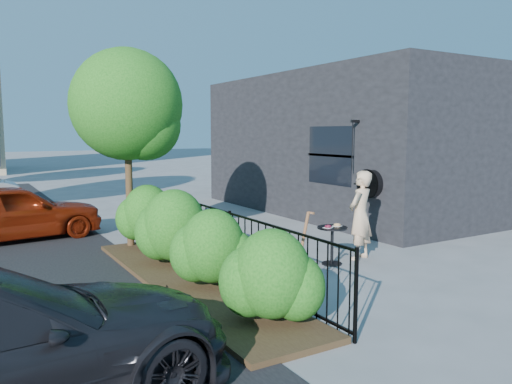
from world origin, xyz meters
TOP-DOWN VIEW (x-y plane):
  - ground at (0.00, 0.00)m, footprint 120.00×120.00m
  - shop_building at (5.50, 4.50)m, footprint 6.22×9.00m
  - fence at (-1.50, 0.00)m, footprint 0.05×6.05m
  - planting_bed at (-2.20, 0.00)m, footprint 1.30×6.00m
  - shrubs at (-2.10, 0.10)m, footprint 1.10×5.60m
  - patio_tree at (-2.24, 2.76)m, footprint 2.20×2.20m
  - cafe_table at (0.44, -0.23)m, footprint 0.54×0.54m
  - woman at (1.14, -0.19)m, footprint 0.71×0.58m
  - shovel at (-1.25, -1.57)m, footprint 0.43×0.17m
  - car_red at (-4.27, 4.89)m, footprint 3.85×1.94m

SIDE VIEW (x-z plane):
  - ground at x=0.00m, z-range 0.00..0.00m
  - planting_bed at x=-2.20m, z-range 0.00..0.08m
  - cafe_table at x=0.44m, z-range 0.11..0.84m
  - fence at x=-1.50m, z-range 0.01..1.11m
  - shovel at x=-1.25m, z-range -0.08..1.22m
  - car_red at x=-4.27m, z-range 0.00..1.26m
  - shrubs at x=-2.10m, z-range 0.08..1.32m
  - woman at x=1.14m, z-range 0.00..1.66m
  - shop_building at x=5.50m, z-range 0.00..4.00m
  - patio_tree at x=-2.24m, z-range 0.79..4.73m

